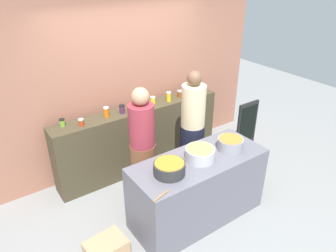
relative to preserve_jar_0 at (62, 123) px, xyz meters
The scene contains 24 objects.
ground 1.96m from the preserve_jar_0, 46.07° to the right, with size 12.00×12.00×0.00m, color gray.
storefront_wall 1.23m from the preserve_jar_0, 13.93° to the left, with size 4.80×0.12×3.00m, color #9D644E.
display_shelf 1.27m from the preserve_jar_0, ahead, with size 2.70×0.36×1.03m, color #403826.
prep_table 1.96m from the preserve_jar_0, 52.52° to the right, with size 1.70×0.70×0.89m, color slate.
preserve_jar_0 is the anchor object (origin of this frame).
preserve_jar_1 0.25m from the preserve_jar_0, 31.64° to the right, with size 0.07×0.07×0.10m.
preserve_jar_2 0.61m from the preserve_jar_0, ahead, with size 0.07×0.07×0.15m.
preserve_jar_3 0.84m from the preserve_jar_0, ahead, with size 0.08×0.08×0.13m.
preserve_jar_4 0.97m from the preserve_jar_0, ahead, with size 0.07×0.07×0.11m.
preserve_jar_5 1.10m from the preserve_jar_0, ahead, with size 0.09×0.09×0.14m.
preserve_jar_6 1.39m from the preserve_jar_0, ahead, with size 0.08×0.08×0.11m.
preserve_jar_7 1.64m from the preserve_jar_0, ahead, with size 0.07×0.07×0.15m.
preserve_jar_8 1.88m from the preserve_jar_0, ahead, with size 0.08×0.08×0.11m.
preserve_jar_9 1.98m from the preserve_jar_0, ahead, with size 0.08×0.08×0.13m.
preserve_jar_10 2.12m from the preserve_jar_0, ahead, with size 0.09×0.09×0.13m.
preserve_jar_11 2.24m from the preserve_jar_0, ahead, with size 0.08×0.08×0.10m.
cooking_pot_left 1.65m from the preserve_jar_0, 66.04° to the right, with size 0.35×0.35×0.15m.
cooking_pot_center 1.86m from the preserve_jar_0, 52.73° to the right, with size 0.35×0.35×0.15m.
cooking_pot_right 2.20m from the preserve_jar_0, 43.85° to the right, with size 0.32×0.32×0.16m.
wooden_spoon 1.82m from the preserve_jar_0, 77.85° to the right, with size 0.02×0.02×0.23m, color #9E703D.
cook_with_tongs 1.14m from the preserve_jar_0, 48.15° to the right, with size 0.34×0.34×1.67m.
cook_in_cap 1.77m from the preserve_jar_0, 29.12° to the right, with size 0.34×0.34×1.74m.
bread_crate 1.71m from the preserve_jar_0, 94.94° to the right, with size 0.43×0.32×0.23m, color tan.
chalkboard_sign 3.06m from the preserve_jar_0, 12.35° to the right, with size 0.44×0.05×0.87m.
Camera 1 is at (-2.11, -2.67, 2.99)m, focal length 33.92 mm.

